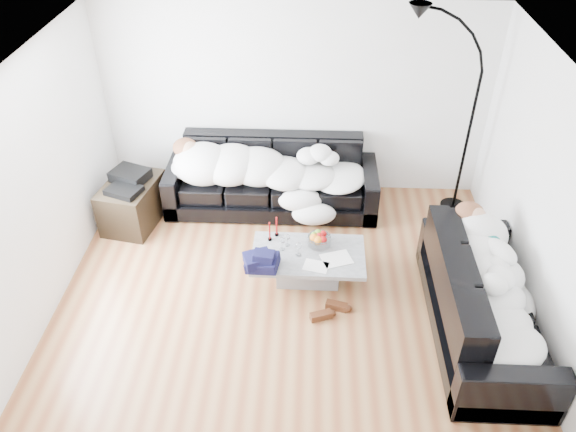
{
  "coord_description": "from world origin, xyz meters",
  "views": [
    {
      "loc": [
        0.22,
        -4.45,
        4.46
      ],
      "look_at": [
        0.0,
        0.3,
        0.9
      ],
      "focal_mm": 35.0,
      "sensor_mm": 36.0,
      "label": 1
    }
  ],
  "objects_px": {
    "sofa_back": "(272,177)",
    "candle_left": "(270,231)",
    "fruit_bowl": "(319,238)",
    "shoes": "(328,311)",
    "sofa_right": "(486,298)",
    "floor_lamp": "(469,129)",
    "coffee_table": "(308,266)",
    "wine_glass_c": "(298,249)",
    "candle_right": "(277,226)",
    "wine_glass_a": "(287,240)",
    "av_cabinet": "(133,203)",
    "wine_glass_b": "(282,244)",
    "stereo": "(128,179)",
    "sleeper_back": "(271,166)",
    "sleeper_right": "(490,283)"
  },
  "relations": [
    {
      "from": "wine_glass_c",
      "to": "shoes",
      "type": "distance_m",
      "value": 0.75
    },
    {
      "from": "sleeper_right",
      "to": "candle_left",
      "type": "relative_size",
      "value": 7.7
    },
    {
      "from": "candle_left",
      "to": "sofa_right",
      "type": "bearing_deg",
      "value": -22.35
    },
    {
      "from": "coffee_table",
      "to": "sofa_back",
      "type": "bearing_deg",
      "value": 109.55
    },
    {
      "from": "wine_glass_a",
      "to": "candle_right",
      "type": "relative_size",
      "value": 0.62
    },
    {
      "from": "shoes",
      "to": "wine_glass_a",
      "type": "bearing_deg",
      "value": 116.26
    },
    {
      "from": "fruit_bowl",
      "to": "shoes",
      "type": "height_order",
      "value": "fruit_bowl"
    },
    {
      "from": "sofa_back",
      "to": "av_cabinet",
      "type": "xyz_separation_m",
      "value": [
        -1.76,
        -0.45,
        -0.16
      ]
    },
    {
      "from": "sleeper_back",
      "to": "shoes",
      "type": "distance_m",
      "value": 2.16
    },
    {
      "from": "candle_left",
      "to": "shoes",
      "type": "xyz_separation_m",
      "value": [
        0.68,
        -0.77,
        -0.45
      ]
    },
    {
      "from": "shoes",
      "to": "coffee_table",
      "type": "bearing_deg",
      "value": 104.38
    },
    {
      "from": "shoes",
      "to": "floor_lamp",
      "type": "height_order",
      "value": "floor_lamp"
    },
    {
      "from": "coffee_table",
      "to": "av_cabinet",
      "type": "relative_size",
      "value": 1.47
    },
    {
      "from": "wine_glass_b",
      "to": "candle_right",
      "type": "bearing_deg",
      "value": 106.5
    },
    {
      "from": "shoes",
      "to": "candle_right",
      "type": "bearing_deg",
      "value": 116.66
    },
    {
      "from": "fruit_bowl",
      "to": "av_cabinet",
      "type": "bearing_deg",
      "value": 161.41
    },
    {
      "from": "sofa_back",
      "to": "candle_right",
      "type": "relative_size",
      "value": 10.66
    },
    {
      "from": "sofa_back",
      "to": "sofa_right",
      "type": "height_order",
      "value": "sofa_right"
    },
    {
      "from": "av_cabinet",
      "to": "wine_glass_a",
      "type": "bearing_deg",
      "value": -11.8
    },
    {
      "from": "coffee_table",
      "to": "wine_glass_a",
      "type": "relative_size",
      "value": 7.92
    },
    {
      "from": "wine_glass_b",
      "to": "stereo",
      "type": "bearing_deg",
      "value": 154.96
    },
    {
      "from": "sofa_right",
      "to": "wine_glass_b",
      "type": "relative_size",
      "value": 13.41
    },
    {
      "from": "wine_glass_a",
      "to": "wine_glass_c",
      "type": "distance_m",
      "value": 0.21
    },
    {
      "from": "sleeper_right",
      "to": "wine_glass_c",
      "type": "xyz_separation_m",
      "value": [
        -1.89,
        0.66,
        -0.2
      ]
    },
    {
      "from": "sofa_back",
      "to": "fruit_bowl",
      "type": "distance_m",
      "value": 1.4
    },
    {
      "from": "coffee_table",
      "to": "wine_glass_c",
      "type": "xyz_separation_m",
      "value": [
        -0.11,
        -0.04,
        0.28
      ]
    },
    {
      "from": "sofa_right",
      "to": "fruit_bowl",
      "type": "xyz_separation_m",
      "value": [
        -1.66,
        0.87,
        -0.0
      ]
    },
    {
      "from": "sleeper_right",
      "to": "stereo",
      "type": "xyz_separation_m",
      "value": [
        -4.04,
        1.67,
        -0.0
      ]
    },
    {
      "from": "fruit_bowl",
      "to": "candle_right",
      "type": "height_order",
      "value": "candle_right"
    },
    {
      "from": "sofa_right",
      "to": "candle_left",
      "type": "distance_m",
      "value": 2.41
    },
    {
      "from": "sleeper_back",
      "to": "shoes",
      "type": "xyz_separation_m",
      "value": [
        0.74,
        -1.93,
        -0.61
      ]
    },
    {
      "from": "candle_right",
      "to": "floor_lamp",
      "type": "relative_size",
      "value": 0.11
    },
    {
      "from": "sofa_back",
      "to": "wine_glass_c",
      "type": "bearing_deg",
      "value": -74.88
    },
    {
      "from": "fruit_bowl",
      "to": "floor_lamp",
      "type": "height_order",
      "value": "floor_lamp"
    },
    {
      "from": "candle_left",
      "to": "sleeper_right",
      "type": "bearing_deg",
      "value": -22.35
    },
    {
      "from": "sofa_back",
      "to": "candle_left",
      "type": "distance_m",
      "value": 1.21
    },
    {
      "from": "sleeper_right",
      "to": "wine_glass_b",
      "type": "xyz_separation_m",
      "value": [
        -2.08,
        0.75,
        -0.2
      ]
    },
    {
      "from": "sofa_right",
      "to": "fruit_bowl",
      "type": "height_order",
      "value": "sofa_right"
    },
    {
      "from": "sofa_right",
      "to": "shoes",
      "type": "bearing_deg",
      "value": 84.77
    },
    {
      "from": "wine_glass_a",
      "to": "wine_glass_c",
      "type": "bearing_deg",
      "value": -52.23
    },
    {
      "from": "fruit_bowl",
      "to": "av_cabinet",
      "type": "distance_m",
      "value": 2.52
    },
    {
      "from": "coffee_table",
      "to": "shoes",
      "type": "bearing_deg",
      "value": -67.26
    },
    {
      "from": "candle_right",
      "to": "fruit_bowl",
      "type": "bearing_deg",
      "value": -15.38
    },
    {
      "from": "coffee_table",
      "to": "av_cabinet",
      "type": "xyz_separation_m",
      "value": [
        -2.26,
        0.98,
        0.11
      ]
    },
    {
      "from": "wine_glass_b",
      "to": "shoes",
      "type": "relative_size",
      "value": 0.42
    },
    {
      "from": "wine_glass_a",
      "to": "candle_left",
      "type": "distance_m",
      "value": 0.23
    },
    {
      "from": "sofa_back",
      "to": "wine_glass_c",
      "type": "relative_size",
      "value": 15.1
    },
    {
      "from": "wine_glass_a",
      "to": "candle_right",
      "type": "distance_m",
      "value": 0.23
    },
    {
      "from": "sofa_back",
      "to": "candle_left",
      "type": "relative_size",
      "value": 11.01
    },
    {
      "from": "sleeper_right",
      "to": "fruit_bowl",
      "type": "relative_size",
      "value": 7.2
    }
  ]
}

